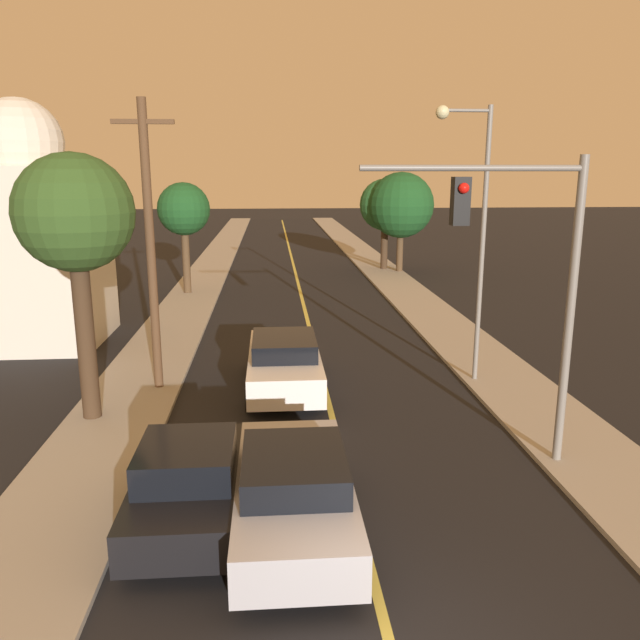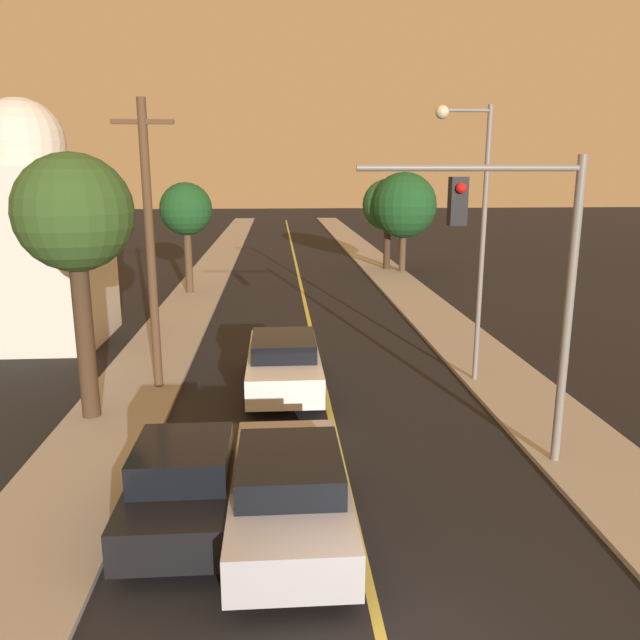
# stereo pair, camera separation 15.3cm
# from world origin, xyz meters

# --- Properties ---
(road_surface) EXTENTS (8.15, 80.00, 0.01)m
(road_surface) POSITION_xyz_m (0.00, 36.00, 0.01)
(road_surface) COLOR black
(road_surface) RESTS_ON ground
(sidewalk_left) EXTENTS (2.50, 80.00, 0.12)m
(sidewalk_left) POSITION_xyz_m (-5.32, 36.00, 0.06)
(sidewalk_left) COLOR #9E998E
(sidewalk_left) RESTS_ON ground
(sidewalk_right) EXTENTS (2.50, 80.00, 0.12)m
(sidewalk_right) POSITION_xyz_m (5.32, 36.00, 0.06)
(sidewalk_right) COLOR #9E998E
(sidewalk_right) RESTS_ON ground
(car_near_lane_front) EXTENTS (2.03, 4.68, 1.55)m
(car_near_lane_front) POSITION_xyz_m (-1.14, 3.14, 0.80)
(car_near_lane_front) COLOR #A5A8B2
(car_near_lane_front) RESTS_ON ground
(car_near_lane_second) EXTENTS (2.08, 5.03, 1.60)m
(car_near_lane_second) POSITION_xyz_m (-1.14, 10.34, 0.83)
(car_near_lane_second) COLOR white
(car_near_lane_second) RESTS_ON ground
(car_outer_lane_front) EXTENTS (1.92, 3.96, 1.57)m
(car_outer_lane_front) POSITION_xyz_m (-2.93, 3.57, 0.79)
(car_outer_lane_front) COLOR black
(car_outer_lane_front) RESTS_ON ground
(traffic_signal_mast) EXTENTS (4.36, 0.42, 6.21)m
(traffic_signal_mast) POSITION_xyz_m (3.51, 5.31, 4.30)
(traffic_signal_mast) COLOR slate
(traffic_signal_mast) RESTS_ON ground
(streetlamp_right) EXTENTS (1.55, 0.36, 7.62)m
(streetlamp_right) POSITION_xyz_m (4.10, 10.57, 4.93)
(streetlamp_right) COLOR slate
(streetlamp_right) RESTS_ON ground
(utility_pole_left) EXTENTS (1.60, 0.24, 7.74)m
(utility_pole_left) POSITION_xyz_m (-4.67, 10.60, 4.15)
(utility_pole_left) COLOR #513823
(utility_pole_left) RESTS_ON ground
(tree_left_near) EXTENTS (2.73, 2.73, 6.34)m
(tree_left_near) POSITION_xyz_m (-5.93, 8.46, 4.99)
(tree_left_near) COLOR #3D2B1C
(tree_left_near) RESTS_ON ground
(tree_left_far) EXTENTS (2.55, 2.55, 5.41)m
(tree_left_far) POSITION_xyz_m (-5.66, 24.74, 4.19)
(tree_left_far) COLOR #4C3823
(tree_left_far) RESTS_ON ground
(tree_right_near) EXTENTS (3.14, 3.14, 5.50)m
(tree_right_near) POSITION_xyz_m (5.55, 31.83, 4.01)
(tree_right_near) COLOR #3D2B1C
(tree_right_near) RESTS_ON ground
(tree_right_far) EXTENTS (3.88, 3.88, 5.90)m
(tree_right_far) POSITION_xyz_m (6.31, 30.76, 4.06)
(tree_right_far) COLOR #4C3823
(tree_right_far) RESTS_ON ground
(domed_building_left) EXTENTS (4.63, 4.63, 8.45)m
(domed_building_left) POSITION_xyz_m (-9.89, 16.24, 3.71)
(domed_building_left) COLOR beige
(domed_building_left) RESTS_ON ground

